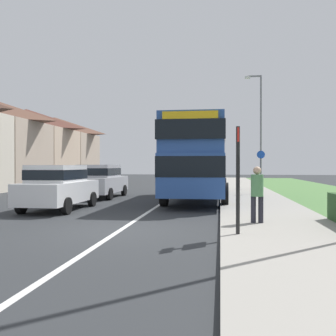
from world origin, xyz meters
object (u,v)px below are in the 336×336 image
parked_car_white (59,185)px  pedestrian_at_stop (257,192)px  double_decker_bus (198,156)px  bus_stop_sign (238,172)px  street_lamp_mid (259,125)px  parked_car_silver (100,180)px  cycle_route_sign (261,170)px

parked_car_white → pedestrian_at_stop: 7.73m
double_decker_bus → bus_stop_sign: double_decker_bus is taller
parked_car_white → pedestrian_at_stop: size_ratio=2.54×
pedestrian_at_stop → street_lamp_mid: size_ratio=0.21×
double_decker_bus → parked_car_silver: 5.40m
parked_car_white → cycle_route_sign: size_ratio=1.68×
parked_car_white → parked_car_silver: size_ratio=0.95×
parked_car_white → street_lamp_mid: size_ratio=0.54×
double_decker_bus → parked_car_white: double_decker_bus is taller
pedestrian_at_stop → cycle_route_sign: size_ratio=0.66×
bus_stop_sign → cycle_route_sign: size_ratio=1.03×
street_lamp_mid → parked_car_white: bearing=-124.3°
double_decker_bus → cycle_route_sign: size_ratio=3.87×
double_decker_bus → cycle_route_sign: 4.72m
bus_stop_sign → cycle_route_sign: bus_stop_sign is taller
pedestrian_at_stop → bus_stop_sign: 1.96m
parked_car_white → pedestrian_at_stop: (7.11, -3.04, 0.04)m
double_decker_bus → parked_car_white: bearing=-137.5°
cycle_route_sign → street_lamp_mid: 5.80m
pedestrian_at_stop → cycle_route_sign: bearing=83.6°
double_decker_bus → street_lamp_mid: street_lamp_mid is taller
cycle_route_sign → street_lamp_mid: (0.41, 4.91, 3.06)m
pedestrian_at_stop → cycle_route_sign: cycle_route_sign is taller
bus_stop_sign → street_lamp_mid: street_lamp_mid is taller
parked_car_white → street_lamp_mid: 15.91m
parked_car_white → bus_stop_sign: (6.50, -4.82, 0.61)m
parked_car_silver → pedestrian_at_stop: size_ratio=2.68×
pedestrian_at_stop → street_lamp_mid: 16.32m
bus_stop_sign → street_lamp_mid: size_ratio=0.33×
double_decker_bus → cycle_route_sign: bearing=44.8°
parked_car_silver → cycle_route_sign: (8.50, 2.38, 0.48)m
parked_car_white → street_lamp_mid: (8.75, 12.81, 3.55)m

